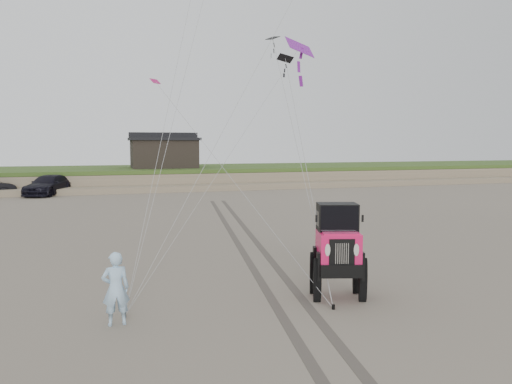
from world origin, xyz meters
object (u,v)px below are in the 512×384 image
(jeep, at_px, (338,261))
(man, at_px, (116,289))
(cabin, at_px, (164,152))
(truck_c, at_px, (48,185))

(jeep, relative_size, man, 3.20)
(jeep, xyz_separation_m, man, (-5.64, -0.33, -0.16))
(cabin, distance_m, jeep, 36.79)
(truck_c, xyz_separation_m, man, (4.37, -30.82, 0.06))
(cabin, relative_size, jeep, 1.19)
(cabin, height_order, truck_c, cabin)
(truck_c, bearing_deg, cabin, 53.78)
(cabin, xyz_separation_m, man, (-5.37, -37.05, -2.40))
(truck_c, distance_m, jeep, 32.09)
(cabin, relative_size, truck_c, 1.20)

